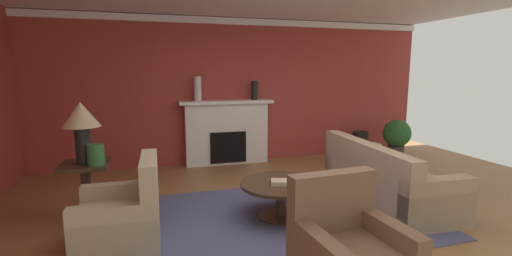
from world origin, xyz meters
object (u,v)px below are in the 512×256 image
object	(u,v)px
fireplace	(227,134)
vase_on_side_table	(96,155)
coffee_table	(281,191)
table_lamp	(81,121)
potted_plant	(397,136)
side_table	(87,187)
vase_mantel_right	(255,90)
sofa	(384,181)
vase_mantel_left	(198,89)
vase_tall_corner	(360,144)
armchair_near_window	(123,220)

from	to	relation	value
fireplace	vase_on_side_table	distance (m)	3.02
coffee_table	table_lamp	size ratio (longest dim) A/B	1.33
table_lamp	potted_plant	xyz separation A→B (m)	(5.58, 1.41, -0.73)
vase_on_side_table	side_table	bearing A→B (deg)	141.34
fireplace	table_lamp	world-z (taller)	table_lamp
vase_mantel_right	potted_plant	xyz separation A→B (m)	(2.84, -0.63, -0.94)
vase_mantel_right	fireplace	bearing A→B (deg)	174.84
vase_on_side_table	sofa	bearing A→B (deg)	-6.55
side_table	vase_mantel_left	bearing A→B (deg)	51.17
coffee_table	potted_plant	size ratio (longest dim) A/B	1.20
sofa	vase_tall_corner	world-z (taller)	sofa
side_table	table_lamp	world-z (taller)	table_lamp
armchair_near_window	vase_on_side_table	size ratio (longest dim) A/B	3.74
side_table	table_lamp	distance (m)	0.82
vase_on_side_table	vase_mantel_left	bearing A→B (deg)	55.37
coffee_table	potted_plant	distance (m)	3.88
potted_plant	vase_mantel_left	bearing A→B (deg)	170.90
coffee_table	side_table	xyz separation A→B (m)	(-2.30, 0.65, 0.06)
fireplace	sofa	bearing A→B (deg)	-57.44
fireplace	armchair_near_window	distance (m)	3.49
vase_tall_corner	vase_mantel_left	distance (m)	3.56
coffee_table	vase_on_side_table	size ratio (longest dim) A/B	3.94
side_table	potted_plant	bearing A→B (deg)	14.17
table_lamp	vase_tall_corner	distance (m)	5.38
coffee_table	vase_mantel_right	distance (m)	2.94
vase_on_side_table	vase_mantel_left	world-z (taller)	vase_mantel_left
side_table	vase_on_side_table	xyz separation A→B (m)	(0.15, -0.12, 0.43)
table_lamp	potted_plant	bearing A→B (deg)	14.17
vase_tall_corner	potted_plant	distance (m)	0.74
vase_tall_corner	vase_mantel_left	size ratio (longest dim) A/B	1.21
armchair_near_window	vase_mantel_left	world-z (taller)	vase_mantel_left
side_table	potted_plant	size ratio (longest dim) A/B	0.84
armchair_near_window	vase_mantel_right	distance (m)	3.91
vase_mantel_left	side_table	bearing A→B (deg)	-128.83
vase_mantel_left	sofa	bearing A→B (deg)	-49.20
sofa	fireplace	bearing A→B (deg)	122.56
fireplace	table_lamp	distance (m)	3.09
vase_mantel_left	vase_mantel_right	world-z (taller)	vase_mantel_left
armchair_near_window	potted_plant	xyz separation A→B (m)	(5.10, 2.35, 0.19)
fireplace	side_table	distance (m)	3.03
armchair_near_window	coffee_table	distance (m)	1.84
vase_mantel_right	potted_plant	distance (m)	3.06
sofa	armchair_near_window	xyz separation A→B (m)	(-3.39, -0.39, 0.01)
vase_on_side_table	vase_mantel_right	xyz separation A→B (m)	(2.59, 2.16, 0.61)
vase_tall_corner	coffee_table	bearing A→B (deg)	-137.67
vase_tall_corner	side_table	bearing A→B (deg)	-160.23
fireplace	vase_on_side_table	world-z (taller)	fireplace
vase_tall_corner	fireplace	bearing A→B (deg)	173.87
sofa	vase_tall_corner	distance (m)	2.59
fireplace	vase_on_side_table	xyz separation A→B (m)	(-2.04, -2.21, 0.24)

